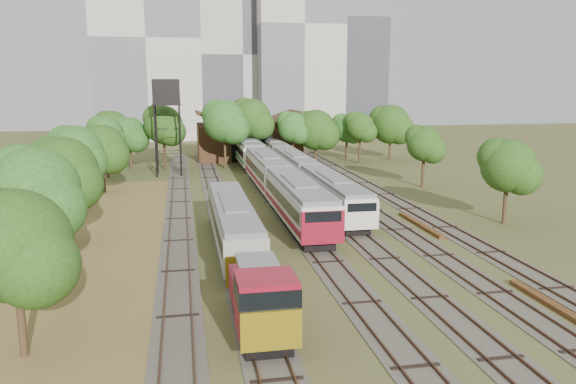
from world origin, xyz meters
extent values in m
plane|color=#475123|center=(0.00, 0.00, 0.00)|extent=(240.00, 240.00, 0.00)
cube|color=brown|center=(-18.00, 8.00, 0.02)|extent=(14.00, 60.00, 0.04)
cube|color=#4C473D|center=(-12.00, 25.00, 0.03)|extent=(2.60, 80.00, 0.06)
cube|color=#472D1E|center=(-12.72, 25.00, 0.12)|extent=(0.08, 80.00, 0.14)
cube|color=#472D1E|center=(-11.28, 25.00, 0.12)|extent=(0.08, 80.00, 0.14)
cube|color=#4C473D|center=(-8.00, 25.00, 0.03)|extent=(2.60, 80.00, 0.06)
cube|color=#472D1E|center=(-8.72, 25.00, 0.12)|extent=(0.08, 80.00, 0.14)
cube|color=#472D1E|center=(-7.28, 25.00, 0.12)|extent=(0.08, 80.00, 0.14)
cube|color=#4C473D|center=(-2.00, 25.00, 0.03)|extent=(2.60, 80.00, 0.06)
cube|color=#472D1E|center=(-2.72, 25.00, 0.12)|extent=(0.08, 80.00, 0.14)
cube|color=#472D1E|center=(-1.28, 25.00, 0.12)|extent=(0.08, 80.00, 0.14)
cube|color=#4C473D|center=(2.00, 25.00, 0.03)|extent=(2.60, 80.00, 0.06)
cube|color=#472D1E|center=(1.28, 25.00, 0.12)|extent=(0.08, 80.00, 0.14)
cube|color=#472D1E|center=(2.72, 25.00, 0.12)|extent=(0.08, 80.00, 0.14)
cube|color=#4C473D|center=(6.00, 25.00, 0.03)|extent=(2.60, 80.00, 0.06)
cube|color=#472D1E|center=(5.28, 25.00, 0.12)|extent=(0.08, 80.00, 0.14)
cube|color=#472D1E|center=(6.72, 25.00, 0.12)|extent=(0.08, 80.00, 0.14)
cube|color=#4C473D|center=(10.00, 25.00, 0.03)|extent=(2.60, 80.00, 0.06)
cube|color=#472D1E|center=(9.28, 25.00, 0.12)|extent=(0.08, 80.00, 0.14)
cube|color=#472D1E|center=(10.72, 25.00, 0.12)|extent=(0.08, 80.00, 0.14)
cube|color=black|center=(-2.00, 13.31, 0.42)|extent=(2.33, 15.64, 0.85)
cube|color=silver|center=(-2.00, 13.31, 2.17)|extent=(3.07, 17.00, 2.65)
cube|color=black|center=(-2.00, 13.31, 2.49)|extent=(3.13, 15.64, 0.90)
cube|color=slate|center=(-2.00, 13.31, 3.69)|extent=(2.83, 16.66, 0.38)
cube|color=maroon|center=(-2.00, 13.31, 1.43)|extent=(3.13, 16.66, 0.48)
cube|color=maroon|center=(-2.00, 4.86, 2.04)|extent=(3.11, 0.25, 2.38)
cube|color=black|center=(-2.00, 30.81, 0.42)|extent=(2.33, 15.64, 0.85)
cube|color=silver|center=(-2.00, 30.81, 2.17)|extent=(3.07, 17.00, 2.65)
cube|color=black|center=(-2.00, 30.81, 2.49)|extent=(3.13, 15.64, 0.90)
cube|color=slate|center=(-2.00, 30.81, 3.69)|extent=(2.83, 16.66, 0.38)
cube|color=maroon|center=(-2.00, 30.81, 1.43)|extent=(3.13, 16.66, 0.48)
cube|color=black|center=(2.00, 16.93, 0.38)|extent=(2.10, 15.64, 0.76)
cube|color=silver|center=(2.00, 16.93, 1.95)|extent=(2.76, 17.00, 2.38)
cube|color=black|center=(2.00, 16.93, 2.24)|extent=(2.82, 15.64, 0.81)
cube|color=slate|center=(2.00, 16.93, 3.32)|extent=(2.54, 16.66, 0.34)
cube|color=#1B6E38|center=(2.00, 16.93, 1.29)|extent=(2.82, 16.66, 0.43)
cube|color=silver|center=(2.00, 8.48, 1.83)|extent=(2.80, 0.25, 2.14)
cube|color=black|center=(2.00, 34.43, 0.38)|extent=(2.10, 15.64, 0.76)
cube|color=silver|center=(2.00, 34.43, 1.95)|extent=(2.76, 17.00, 2.38)
cube|color=black|center=(2.00, 34.43, 2.24)|extent=(2.82, 15.64, 0.81)
cube|color=slate|center=(2.00, 34.43, 3.32)|extent=(2.54, 16.66, 0.34)
cube|color=#1B6E38|center=(2.00, 34.43, 1.29)|extent=(2.82, 16.66, 0.43)
cube|color=black|center=(2.00, 51.93, 0.38)|extent=(2.10, 15.64, 0.76)
cube|color=silver|center=(2.00, 51.93, 1.95)|extent=(2.76, 17.00, 2.38)
cube|color=black|center=(2.00, 51.93, 2.24)|extent=(2.82, 15.64, 0.81)
cube|color=slate|center=(2.00, 51.93, 3.32)|extent=(2.54, 16.66, 0.34)
cube|color=#1B6E38|center=(2.00, 51.93, 1.29)|extent=(2.82, 16.66, 0.43)
cube|color=black|center=(-2.00, 49.31, 0.43)|extent=(2.35, 14.72, 0.85)
cube|color=silver|center=(-2.00, 49.31, 2.19)|extent=(3.09, 16.00, 2.66)
cube|color=black|center=(-2.00, 49.31, 2.51)|extent=(3.15, 14.72, 0.91)
cube|color=slate|center=(-2.00, 49.31, 3.71)|extent=(2.84, 15.68, 0.38)
cube|color=#1B6E38|center=(-2.00, 49.31, 1.44)|extent=(3.15, 15.68, 0.48)
cube|color=silver|center=(-2.00, 41.36, 2.05)|extent=(3.13, 0.25, 2.40)
cube|color=black|center=(-8.00, -5.97, 0.44)|extent=(2.17, 7.20, 0.89)
cube|color=maroon|center=(-8.00, -5.17, 1.63)|extent=(2.47, 4.40, 1.48)
cube|color=maroon|center=(-8.00, -8.57, 2.22)|extent=(2.66, 2.56, 2.66)
cube|color=black|center=(-8.00, -8.57, 2.86)|extent=(2.71, 2.61, 0.89)
cube|color=gold|center=(-8.00, -9.92, 1.58)|extent=(2.66, 0.20, 1.78)
cube|color=gold|center=(-8.00, -2.02, 1.58)|extent=(2.66, 0.20, 1.78)
cube|color=slate|center=(-8.00, -5.97, 3.25)|extent=(1.97, 3.60, 0.20)
cube|color=black|center=(-8.00, 8.03, 0.37)|extent=(2.06, 16.56, 0.75)
cube|color=#98988A|center=(-8.00, 8.03, 1.92)|extent=(2.71, 18.00, 2.34)
cube|color=black|center=(-8.00, 8.03, 2.20)|extent=(2.77, 16.56, 0.80)
cube|color=slate|center=(-8.00, 8.03, 3.26)|extent=(2.50, 17.64, 0.34)
cylinder|color=black|center=(-14.80, 41.48, 4.59)|extent=(0.23, 0.23, 9.17)
cylinder|color=black|center=(-11.71, 41.48, 4.59)|extent=(0.23, 0.23, 9.17)
cylinder|color=black|center=(-14.80, 44.58, 4.59)|extent=(0.23, 0.23, 9.17)
cylinder|color=black|center=(-11.71, 44.58, 4.59)|extent=(0.23, 0.23, 9.17)
cube|color=black|center=(-13.26, 43.03, 9.27)|extent=(3.61, 3.61, 0.20)
cube|color=black|center=(-13.26, 43.03, 10.92)|extent=(3.44, 3.44, 3.10)
cube|color=brown|center=(8.00, -6.64, 0.13)|extent=(0.51, 7.71, 0.26)
cube|color=brown|center=(8.20, 11.31, 0.13)|extent=(0.52, 8.30, 0.27)
cube|color=#3A1915|center=(-1.00, 58.00, 2.75)|extent=(16.00, 11.00, 5.50)
cube|color=#3A1915|center=(-5.00, 58.00, 6.10)|extent=(8.45, 11.55, 2.96)
cube|color=#3A1915|center=(3.00, 58.00, 6.10)|extent=(8.45, 11.55, 2.96)
cube|color=black|center=(-1.00, 52.55, 2.20)|extent=(6.40, 0.15, 4.12)
cylinder|color=#382616|center=(-18.70, -7.11, 2.02)|extent=(0.36, 0.36, 4.03)
sphere|color=#184813|center=(-18.70, -7.11, 5.13)|extent=(4.90, 4.90, 4.90)
cylinder|color=#382616|center=(-19.71, 1.02, 2.35)|extent=(0.36, 0.36, 4.70)
sphere|color=#184813|center=(-19.71, 1.02, 5.99)|extent=(5.04, 5.04, 5.04)
cylinder|color=#382616|center=(-20.28, 11.27, 2.15)|extent=(0.36, 0.36, 4.30)
sphere|color=#184813|center=(-20.28, 11.27, 5.48)|extent=(5.32, 5.32, 5.32)
cylinder|color=#382616|center=(-21.28, 22.61, 2.18)|extent=(0.36, 0.36, 4.36)
sphere|color=#184813|center=(-21.28, 22.61, 5.55)|extent=(5.16, 5.16, 5.16)
cylinder|color=#382616|center=(-20.16, 31.90, 1.92)|extent=(0.36, 0.36, 3.85)
sphere|color=#184813|center=(-20.16, 31.90, 4.89)|extent=(5.32, 5.32, 5.32)
cylinder|color=#382616|center=(-21.00, 42.12, 2.19)|extent=(0.36, 0.36, 4.38)
sphere|color=#184813|center=(-21.00, 42.12, 5.57)|extent=(4.54, 4.54, 4.54)
cylinder|color=#382616|center=(-21.51, 53.80, 2.14)|extent=(0.36, 0.36, 4.28)
sphere|color=#184813|center=(-21.51, 53.80, 5.45)|extent=(5.11, 5.11, 5.11)
cylinder|color=#382616|center=(-18.62, 48.66, 1.96)|extent=(0.36, 0.36, 3.92)
sphere|color=#184813|center=(-18.62, 48.66, 4.99)|extent=(4.71, 4.71, 4.71)
cylinder|color=#382616|center=(-13.93, 47.20, 2.48)|extent=(0.36, 0.36, 4.97)
sphere|color=#184813|center=(-13.93, 47.20, 6.32)|extent=(5.31, 5.31, 5.31)
cylinder|color=#382616|center=(-5.53, 47.47, 2.62)|extent=(0.36, 0.36, 5.25)
sphere|color=#184813|center=(-5.53, 47.47, 6.68)|extent=(5.96, 5.96, 5.96)
cylinder|color=#382616|center=(-1.30, 50.69, 2.71)|extent=(0.36, 0.36, 5.42)
sphere|color=#184813|center=(-1.30, 50.69, 6.90)|extent=(5.74, 5.74, 5.74)
cylinder|color=#382616|center=(4.77, 49.86, 2.17)|extent=(0.36, 0.36, 4.34)
sphere|color=#184813|center=(4.77, 49.86, 5.52)|extent=(4.51, 4.51, 4.51)
cylinder|color=#382616|center=(8.28, 50.06, 1.99)|extent=(0.36, 0.36, 3.99)
sphere|color=#184813|center=(8.28, 50.06, 5.07)|extent=(6.03, 6.03, 6.03)
cylinder|color=#382616|center=(13.76, 52.05, 2.00)|extent=(0.36, 0.36, 4.01)
sphere|color=#184813|center=(13.76, 52.05, 5.10)|extent=(4.42, 4.42, 4.42)
cylinder|color=#382616|center=(20.84, 51.94, 2.20)|extent=(0.36, 0.36, 4.39)
sphere|color=#184813|center=(20.84, 51.94, 5.59)|extent=(6.13, 6.13, 6.13)
cylinder|color=#382616|center=(15.64, 10.77, 2.00)|extent=(0.36, 0.36, 3.99)
sphere|color=#184813|center=(15.64, 10.77, 5.08)|extent=(4.56, 4.56, 4.56)
cylinder|color=#382616|center=(15.96, 28.37, 2.01)|extent=(0.36, 0.36, 4.01)
sphere|color=#184813|center=(15.96, 28.37, 5.11)|extent=(4.07, 4.07, 4.07)
cylinder|color=#382616|center=(14.87, 48.90, 2.18)|extent=(0.36, 0.36, 4.36)
sphere|color=#184813|center=(14.87, 48.90, 5.55)|extent=(4.21, 4.21, 4.21)
cube|color=beige|center=(-18.00, 95.00, 21.00)|extent=(22.00, 16.00, 42.00)
cube|color=#B3B1A2|center=(2.00, 100.00, 18.00)|extent=(20.00, 18.00, 36.00)
cube|color=beige|center=(14.00, 92.00, 24.00)|extent=(18.00, 16.00, 48.00)
cube|color=#3C3E44|center=(34.00, 110.00, 14.00)|extent=(12.00, 12.00, 28.00)
camera|label=1|loc=(-11.45, -32.03, 11.96)|focal=35.00mm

